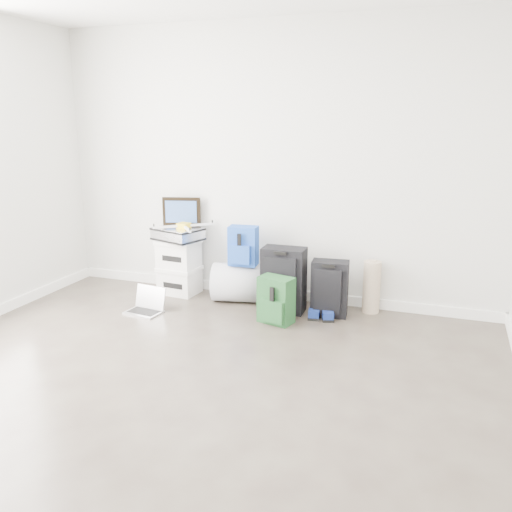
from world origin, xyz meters
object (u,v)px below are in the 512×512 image
at_px(carry_on, 329,289).
at_px(laptop, 147,306).
at_px(large_suitcase, 283,280).
at_px(briefcase, 178,234).
at_px(boxes_stack, 179,267).
at_px(duffel_bag, 244,283).

relative_size(carry_on, laptop, 1.47).
bearing_deg(laptop, large_suitcase, 27.53).
bearing_deg(briefcase, large_suitcase, 10.51).
distance_m(carry_on, laptop, 1.74).
bearing_deg(briefcase, carry_on, 13.74).
bearing_deg(carry_on, laptop, -169.63).
xyz_separation_m(boxes_stack, briefcase, (0.00, -0.00, 0.35)).
height_order(large_suitcase, laptop, large_suitcase).
distance_m(briefcase, carry_on, 1.67).
bearing_deg(carry_on, boxes_stack, 169.62).
relative_size(boxes_stack, briefcase, 1.24).
distance_m(large_suitcase, carry_on, 0.44).
bearing_deg(briefcase, duffel_bag, 16.79).
relative_size(large_suitcase, carry_on, 1.18).
xyz_separation_m(duffel_bag, carry_on, (0.89, -0.11, 0.07)).
relative_size(duffel_bag, laptop, 1.75).
distance_m(boxes_stack, briefcase, 0.35).
height_order(duffel_bag, carry_on, carry_on).
distance_m(duffel_bag, large_suitcase, 0.49).
bearing_deg(duffel_bag, carry_on, -17.99).
bearing_deg(carry_on, duffel_bag, 167.10).
distance_m(briefcase, large_suitcase, 1.24).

